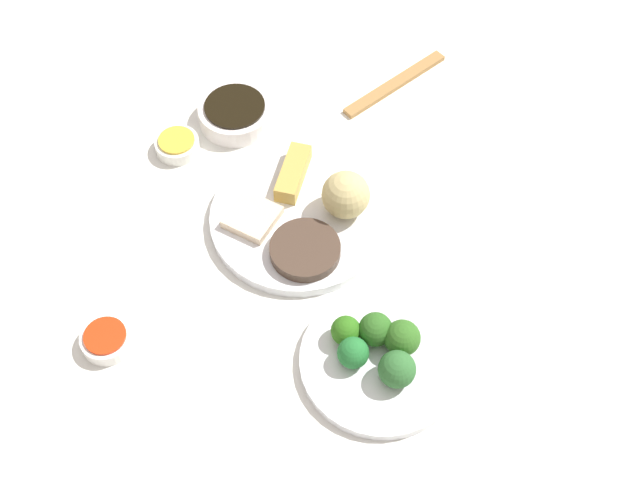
% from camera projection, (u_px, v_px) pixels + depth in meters
% --- Properties ---
extents(tabletop, '(2.20, 2.20, 0.02)m').
position_uv_depth(tabletop, '(291.00, 205.00, 1.25)').
color(tabletop, white).
rests_on(tabletop, ground).
extents(main_plate, '(0.26, 0.26, 0.02)m').
position_uv_depth(main_plate, '(299.00, 218.00, 1.21)').
color(main_plate, white).
rests_on(main_plate, tabletop).
extents(rice_scoop, '(0.07, 0.07, 0.07)m').
position_uv_depth(rice_scoop, '(346.00, 195.00, 1.18)').
color(rice_scoop, tan).
rests_on(rice_scoop, main_plate).
extents(spring_roll, '(0.05, 0.10, 0.03)m').
position_uv_depth(spring_roll, '(293.00, 173.00, 1.23)').
color(spring_roll, gold).
rests_on(spring_roll, main_plate).
extents(crab_rangoon_wonton, '(0.07, 0.07, 0.01)m').
position_uv_depth(crab_rangoon_wonton, '(252.00, 217.00, 1.19)').
color(crab_rangoon_wonton, beige).
rests_on(crab_rangoon_wonton, main_plate).
extents(stir_fry_heap, '(0.10, 0.10, 0.02)m').
position_uv_depth(stir_fry_heap, '(305.00, 250.00, 1.16)').
color(stir_fry_heap, '#453428').
rests_on(stir_fry_heap, main_plate).
extents(broccoli_plate, '(0.21, 0.21, 0.01)m').
position_uv_depth(broccoli_plate, '(381.00, 361.00, 1.08)').
color(broccoli_plate, white).
rests_on(broccoli_plate, tabletop).
extents(broccoli_floret_0, '(0.05, 0.05, 0.05)m').
position_uv_depth(broccoli_floret_0, '(397.00, 369.00, 1.04)').
color(broccoli_floret_0, '#2F6830').
rests_on(broccoli_floret_0, broccoli_plate).
extents(broccoli_floret_1, '(0.05, 0.05, 0.05)m').
position_uv_depth(broccoli_floret_1, '(402.00, 338.00, 1.07)').
color(broccoli_floret_1, '#316921').
rests_on(broccoli_floret_1, broccoli_plate).
extents(broccoli_floret_2, '(0.04, 0.04, 0.04)m').
position_uv_depth(broccoli_floret_2, '(346.00, 331.00, 1.08)').
color(broccoli_floret_2, '#2F6F19').
rests_on(broccoli_floret_2, broccoli_plate).
extents(broccoli_floret_3, '(0.04, 0.04, 0.04)m').
position_uv_depth(broccoli_floret_3, '(353.00, 353.00, 1.06)').
color(broccoli_floret_3, '#237332').
rests_on(broccoli_floret_3, broccoli_plate).
extents(broccoli_floret_4, '(0.04, 0.04, 0.04)m').
position_uv_depth(broccoli_floret_4, '(376.00, 329.00, 1.08)').
color(broccoli_floret_4, '#2D6521').
rests_on(broccoli_floret_4, broccoli_plate).
extents(soy_sauce_bowl, '(0.11, 0.11, 0.03)m').
position_uv_depth(soy_sauce_bowl, '(236.00, 114.00, 1.32)').
color(soy_sauce_bowl, white).
rests_on(soy_sauce_bowl, tabletop).
extents(soy_sauce_bowl_liquid, '(0.09, 0.09, 0.00)m').
position_uv_depth(soy_sauce_bowl_liquid, '(235.00, 106.00, 1.30)').
color(soy_sauce_bowl_liquid, black).
rests_on(soy_sauce_bowl_liquid, soy_sauce_bowl).
extents(sauce_ramekin_sweet_and_sour, '(0.07, 0.07, 0.02)m').
position_uv_depth(sauce_ramekin_sweet_and_sour, '(107.00, 340.00, 1.10)').
color(sauce_ramekin_sweet_and_sour, white).
rests_on(sauce_ramekin_sweet_and_sour, tabletop).
extents(sauce_ramekin_sweet_and_sour_liquid, '(0.05, 0.05, 0.00)m').
position_uv_depth(sauce_ramekin_sweet_and_sour_liquid, '(105.00, 336.00, 1.09)').
color(sauce_ramekin_sweet_and_sour_liquid, red).
rests_on(sauce_ramekin_sweet_and_sour_liquid, sauce_ramekin_sweet_and_sour).
extents(sauce_ramekin_hot_mustard, '(0.07, 0.07, 0.02)m').
position_uv_depth(sauce_ramekin_hot_mustard, '(176.00, 148.00, 1.28)').
color(sauce_ramekin_hot_mustard, white).
rests_on(sauce_ramekin_hot_mustard, tabletop).
extents(sauce_ramekin_hot_mustard_liquid, '(0.05, 0.05, 0.00)m').
position_uv_depth(sauce_ramekin_hot_mustard_liquid, '(175.00, 142.00, 1.27)').
color(sauce_ramekin_hot_mustard_liquid, yellow).
rests_on(sauce_ramekin_hot_mustard_liquid, sauce_ramekin_hot_mustard).
extents(chopsticks_pair, '(0.09, 0.20, 0.01)m').
position_uv_depth(chopsticks_pair, '(395.00, 84.00, 1.37)').
color(chopsticks_pair, '#A97A42').
rests_on(chopsticks_pair, tabletop).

